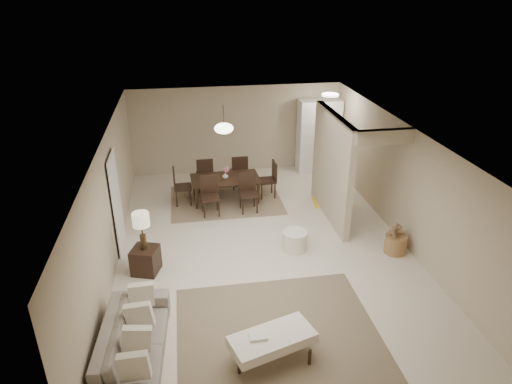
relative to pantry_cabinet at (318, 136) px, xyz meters
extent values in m
plane|color=beige|center=(-2.35, -4.15, -1.05)|extent=(9.00, 9.00, 0.00)
plane|color=white|center=(-2.35, -4.15, 1.45)|extent=(9.00, 9.00, 0.00)
plane|color=#BCA98E|center=(-2.35, 0.35, 0.20)|extent=(6.00, 0.00, 6.00)
plane|color=#BCA98E|center=(-5.35, -4.15, 0.20)|extent=(0.00, 9.00, 9.00)
plane|color=#BCA98E|center=(0.65, -4.15, 0.20)|extent=(0.00, 9.00, 9.00)
cube|color=#BCA98E|center=(-0.55, -2.90, 0.20)|extent=(0.15, 2.50, 2.50)
cube|color=black|center=(-5.32, -3.55, -0.03)|extent=(0.04, 0.90, 2.04)
cube|color=white|center=(0.00, 0.00, 0.00)|extent=(1.20, 0.55, 2.10)
cylinder|color=white|center=(-0.05, -0.95, 1.41)|extent=(0.44, 0.44, 0.05)
cube|color=brown|center=(-2.58, -6.88, -1.04)|extent=(3.20, 3.20, 0.01)
imported|color=gray|center=(-4.80, -6.88, -0.72)|extent=(2.30, 1.04, 0.65)
cube|color=silver|center=(-2.78, -7.18, -0.69)|extent=(1.36, 0.92, 0.17)
cylinder|color=black|center=(-3.30, -7.39, -0.91)|extent=(0.05, 0.05, 0.28)
cylinder|color=black|center=(-2.26, -7.39, -0.91)|extent=(0.05, 0.05, 0.28)
cylinder|color=black|center=(-3.30, -6.97, -0.91)|extent=(0.05, 0.05, 0.28)
cylinder|color=black|center=(-2.26, -6.97, -0.91)|extent=(0.05, 0.05, 0.28)
cube|color=black|center=(-4.75, -4.57, -0.79)|extent=(0.60, 0.60, 0.52)
cylinder|color=#42311C|center=(-4.75, -4.57, -0.38)|extent=(0.12, 0.12, 0.30)
cylinder|color=#42311C|center=(-4.75, -4.57, -0.10)|extent=(0.03, 0.03, 0.26)
cylinder|color=beige|center=(-4.75, -4.57, 0.10)|extent=(0.32, 0.32, 0.26)
cylinder|color=silver|center=(-1.72, -4.25, -0.84)|extent=(0.53, 0.53, 0.41)
cylinder|color=brown|center=(0.31, -4.70, -0.86)|extent=(0.59, 0.59, 0.38)
cube|color=brown|center=(-2.90, -1.66, -1.04)|extent=(2.80, 2.10, 0.01)
imported|color=black|center=(-2.90, -1.66, -0.75)|extent=(1.75, 1.02, 0.61)
imported|color=silver|center=(-2.90, -1.66, -0.37)|extent=(0.18, 0.18, 0.16)
cube|color=yellow|center=(-0.23, -2.24, -1.04)|extent=(1.03, 0.69, 0.01)
cylinder|color=#42311C|center=(-2.90, -1.66, 1.20)|extent=(0.02, 0.02, 0.50)
ellipsoid|color=#FFEAC6|center=(-2.90, -1.66, 0.87)|extent=(0.46, 0.46, 0.25)
camera|label=1|loc=(-3.86, -12.22, 4.11)|focal=32.00mm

